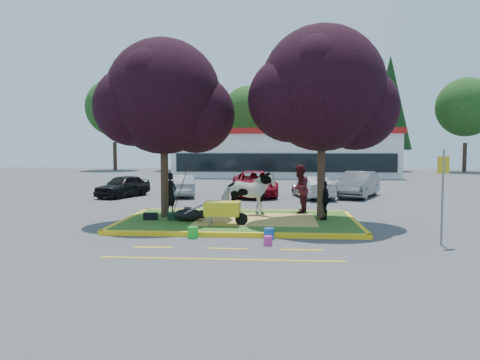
# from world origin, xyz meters

# --- Properties ---
(ground) EXTENTS (90.00, 90.00, 0.00)m
(ground) POSITION_xyz_m (0.00, 0.00, 0.00)
(ground) COLOR #424244
(ground) RESTS_ON ground
(median_island) EXTENTS (8.00, 5.00, 0.15)m
(median_island) POSITION_xyz_m (0.00, 0.00, 0.07)
(median_island) COLOR #2A591C
(median_island) RESTS_ON ground
(curb_near) EXTENTS (8.30, 0.16, 0.15)m
(curb_near) POSITION_xyz_m (0.00, -2.58, 0.07)
(curb_near) COLOR yellow
(curb_near) RESTS_ON ground
(curb_far) EXTENTS (8.30, 0.16, 0.15)m
(curb_far) POSITION_xyz_m (0.00, 2.58, 0.07)
(curb_far) COLOR yellow
(curb_far) RESTS_ON ground
(curb_left) EXTENTS (0.16, 5.30, 0.15)m
(curb_left) POSITION_xyz_m (-4.08, 0.00, 0.07)
(curb_left) COLOR yellow
(curb_left) RESTS_ON ground
(curb_right) EXTENTS (0.16, 5.30, 0.15)m
(curb_right) POSITION_xyz_m (4.08, 0.00, 0.07)
(curb_right) COLOR yellow
(curb_right) RESTS_ON ground
(straw_bedding) EXTENTS (4.20, 3.00, 0.01)m
(straw_bedding) POSITION_xyz_m (0.60, 0.00, 0.15)
(straw_bedding) COLOR #E1C15C
(straw_bedding) RESTS_ON median_island
(tree_purple_left) EXTENTS (5.06, 4.20, 6.51)m
(tree_purple_left) POSITION_xyz_m (-2.78, 0.38, 4.36)
(tree_purple_left) COLOR black
(tree_purple_left) RESTS_ON median_island
(tree_purple_right) EXTENTS (5.30, 4.40, 6.82)m
(tree_purple_right) POSITION_xyz_m (2.92, 0.18, 4.56)
(tree_purple_right) COLOR black
(tree_purple_right) RESTS_ON median_island
(fire_lane_stripe_a) EXTENTS (1.10, 0.12, 0.01)m
(fire_lane_stripe_a) POSITION_xyz_m (-2.00, -4.20, 0.00)
(fire_lane_stripe_a) COLOR yellow
(fire_lane_stripe_a) RESTS_ON ground
(fire_lane_stripe_b) EXTENTS (1.10, 0.12, 0.01)m
(fire_lane_stripe_b) POSITION_xyz_m (0.00, -4.20, 0.00)
(fire_lane_stripe_b) COLOR yellow
(fire_lane_stripe_b) RESTS_ON ground
(fire_lane_stripe_c) EXTENTS (1.10, 0.12, 0.01)m
(fire_lane_stripe_c) POSITION_xyz_m (2.00, -4.20, 0.00)
(fire_lane_stripe_c) COLOR yellow
(fire_lane_stripe_c) RESTS_ON ground
(fire_lane_long) EXTENTS (6.00, 0.10, 0.01)m
(fire_lane_long) POSITION_xyz_m (0.00, -5.40, 0.00)
(fire_lane_long) COLOR yellow
(fire_lane_long) RESTS_ON ground
(retail_building) EXTENTS (20.40, 8.40, 4.40)m
(retail_building) POSITION_xyz_m (2.00, 27.98, 2.25)
(retail_building) COLOR silver
(retail_building) RESTS_ON ground
(treeline) EXTENTS (46.58, 7.80, 14.63)m
(treeline) POSITION_xyz_m (1.23, 37.61, 7.73)
(treeline) COLOR black
(treeline) RESTS_ON ground
(cow) EXTENTS (2.09, 1.18, 1.67)m
(cow) POSITION_xyz_m (0.25, 0.85, 0.99)
(cow) COLOR silver
(cow) RESTS_ON median_island
(calf) EXTENTS (1.03, 0.63, 0.43)m
(calf) POSITION_xyz_m (-1.74, -0.54, 0.37)
(calf) COLOR black
(calf) RESTS_ON median_island
(handler) EXTENTS (0.55, 0.67, 1.59)m
(handler) POSITION_xyz_m (-2.75, 1.21, 0.95)
(handler) COLOR black
(handler) RESTS_ON median_island
(visitor_a) EXTENTS (0.90, 1.05, 1.89)m
(visitor_a) POSITION_xyz_m (2.22, 1.91, 1.09)
(visitor_a) COLOR #4E161E
(visitor_a) RESTS_ON median_island
(visitor_b) EXTENTS (0.56, 0.88, 1.39)m
(visitor_b) POSITION_xyz_m (3.00, 0.20, 0.84)
(visitor_b) COLOR black
(visitor_b) RESTS_ON median_island
(wheelbarrow) EXTENTS (2.08, 0.72, 0.78)m
(wheelbarrow) POSITION_xyz_m (-0.44, -1.32, 0.69)
(wheelbarrow) COLOR black
(wheelbarrow) RESTS_ON median_island
(gear_bag_dark) EXTENTS (0.50, 0.30, 0.24)m
(gear_bag_dark) POSITION_xyz_m (-3.14, -0.34, 0.27)
(gear_bag_dark) COLOR black
(gear_bag_dark) RESTS_ON median_island
(gear_bag_green) EXTENTS (0.50, 0.33, 0.25)m
(gear_bag_green) POSITION_xyz_m (-2.25, -0.36, 0.28)
(gear_bag_green) COLOR black
(gear_bag_green) RESTS_ON median_island
(sign_post) EXTENTS (0.36, 0.16, 2.66)m
(sign_post) POSITION_xyz_m (5.90, -3.26, 1.65)
(sign_post) COLOR slate
(sign_post) RESTS_ON ground
(bucket_green) EXTENTS (0.37, 0.37, 0.34)m
(bucket_green) POSITION_xyz_m (-1.17, -2.81, 0.17)
(bucket_green) COLOR green
(bucket_green) RESTS_ON ground
(bucket_pink) EXTENTS (0.30, 0.30, 0.26)m
(bucket_pink) POSITION_xyz_m (1.09, -3.68, 0.13)
(bucket_pink) COLOR #D52F8C
(bucket_pink) RESTS_ON ground
(bucket_blue) EXTENTS (0.36, 0.36, 0.33)m
(bucket_blue) POSITION_xyz_m (1.11, -2.80, 0.16)
(bucket_blue) COLOR #1651B3
(bucket_blue) RESTS_ON ground
(car_black) EXTENTS (2.57, 3.83, 1.21)m
(car_black) POSITION_xyz_m (-7.07, 8.37, 0.61)
(car_black) COLOR black
(car_black) RESTS_ON ground
(car_silver) EXTENTS (2.11, 3.87, 1.21)m
(car_silver) POSITION_xyz_m (-3.93, 8.95, 0.60)
(car_silver) COLOR #94979B
(car_silver) RESTS_ON ground
(car_red) EXTENTS (2.89, 5.26, 1.39)m
(car_red) POSITION_xyz_m (0.06, 9.40, 0.70)
(car_red) COLOR maroon
(car_red) RESTS_ON ground
(car_white) EXTENTS (2.41, 4.35, 1.19)m
(car_white) POSITION_xyz_m (3.28, 8.67, 0.60)
(car_white) COLOR white
(car_white) RESTS_ON ground
(car_grey) EXTENTS (3.04, 4.50, 1.40)m
(car_grey) POSITION_xyz_m (5.74, 9.26, 0.70)
(car_grey) COLOR #515457
(car_grey) RESTS_ON ground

